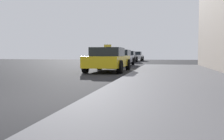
{
  "coord_description": "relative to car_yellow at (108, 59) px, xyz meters",
  "views": [
    {
      "loc": [
        3.42,
        -3.67,
        0.93
      ],
      "look_at": [
        1.95,
        3.56,
        0.47
      ],
      "focal_mm": 41.24,
      "sensor_mm": 36.0,
      "label": 1
    }
  ],
  "objects": [
    {
      "name": "car_white",
      "position": [
        -0.92,
        21.85,
        -0.0
      ],
      "size": [
        2.01,
        4.17,
        1.27
      ],
      "color": "white",
      "rests_on": "ground_plane"
    },
    {
      "name": "car_silver",
      "position": [
        -0.53,
        6.8,
        0.0
      ],
      "size": [
        1.95,
        4.41,
        1.43
      ],
      "color": "#B7B7BF",
      "rests_on": "ground_plane"
    },
    {
      "name": "sidewalk",
      "position": [
        3.49,
        -9.71,
        -0.57
      ],
      "size": [
        4.0,
        32.0,
        0.15
      ],
      "primitive_type": "cube",
      "color": "slate",
      "rests_on": "ground_plane"
    },
    {
      "name": "car_black",
      "position": [
        -1.11,
        15.3,
        -0.0
      ],
      "size": [
        1.99,
        4.11,
        1.27
      ],
      "color": "black",
      "rests_on": "ground_plane"
    },
    {
      "name": "car_yellow",
      "position": [
        0.0,
        0.0,
        0.0
      ],
      "size": [
        1.94,
        4.38,
        1.43
      ],
      "color": "yellow",
      "rests_on": "ground_plane"
    }
  ]
}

